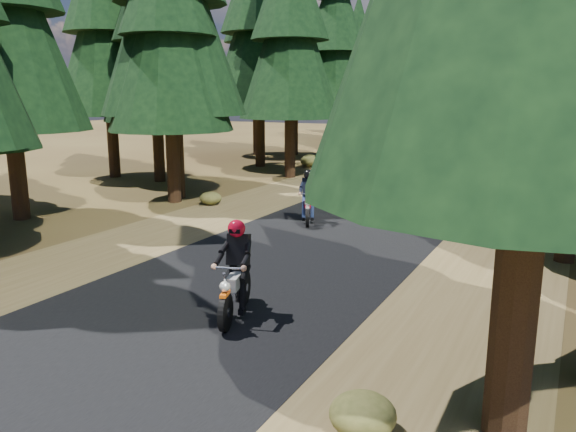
# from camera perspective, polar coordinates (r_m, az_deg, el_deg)

# --- Properties ---
(ground) EXTENTS (120.00, 120.00, 0.00)m
(ground) POSITION_cam_1_polar(r_m,az_deg,el_deg) (12.65, -3.16, -6.17)
(ground) COLOR #402D17
(ground) RESTS_ON ground
(road) EXTENTS (6.00, 100.00, 0.01)m
(road) POSITION_cam_1_polar(r_m,az_deg,el_deg) (16.97, 5.47, -1.37)
(road) COLOR black
(road) RESTS_ON ground
(shoulder_l) EXTENTS (3.20, 100.00, 0.01)m
(shoulder_l) POSITION_cam_1_polar(r_m,az_deg,el_deg) (19.12, -7.39, 0.14)
(shoulder_l) COLOR brown
(shoulder_l) RESTS_ON ground
(shoulder_r) EXTENTS (3.20, 100.00, 0.01)m
(shoulder_r) POSITION_cam_1_polar(r_m,az_deg,el_deg) (15.89, 21.04, -3.11)
(shoulder_r) COLOR brown
(shoulder_r) RESTS_ON ground
(pine_forest) EXTENTS (34.59, 55.08, 16.32)m
(pine_forest) POSITION_cam_1_polar(r_m,az_deg,el_deg) (32.18, 17.22, 18.75)
(pine_forest) COLOR black
(pine_forest) RESTS_ON ground
(understory_shrubs) EXTENTS (15.32, 30.47, 0.69)m
(understory_shrubs) POSITION_cam_1_polar(r_m,az_deg,el_deg) (20.39, 11.81, 1.55)
(understory_shrubs) COLOR #474C1E
(understory_shrubs) RESTS_ON ground
(rider_lead) EXTENTS (1.17, 2.08, 1.78)m
(rider_lead) POSITION_cam_1_polar(r_m,az_deg,el_deg) (10.29, -5.39, -7.08)
(rider_lead) COLOR silver
(rider_lead) RESTS_ON road
(rider_follow) EXTENTS (1.28, 1.94, 1.67)m
(rider_follow) POSITION_cam_1_polar(r_m,az_deg,el_deg) (17.64, 2.04, 1.06)
(rider_follow) COLOR #AA0B1B
(rider_follow) RESTS_ON road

